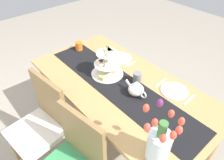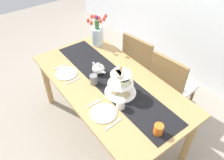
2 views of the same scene
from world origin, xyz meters
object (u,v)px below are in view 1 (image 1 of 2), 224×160
(mug_orange, at_px, (79,46))
(dinner_plate_left, at_px, (174,91))
(mug_white_text, at_px, (106,59))
(fork_right, at_px, (130,64))
(teapot, at_px, (136,89))
(knife_left, at_px, (161,83))
(mug_grey, at_px, (137,77))
(tulip_vase, at_px, (159,143))
(dinner_plate_right, at_px, (120,58))
(chair_right, at_px, (42,122))
(dining_table, at_px, (121,92))
(knife_right, at_px, (111,53))
(fork_left, at_px, (189,100))
(tiered_cake_stand, at_px, (106,65))

(mug_orange, bearing_deg, dinner_plate_left, -168.18)
(mug_white_text, bearing_deg, fork_right, -138.31)
(teapot, distance_m, knife_left, 0.29)
(teapot, distance_m, mug_grey, 0.17)
(tulip_vase, bearing_deg, dinner_plate_left, -63.65)
(dinner_plate_right, bearing_deg, mug_orange, 28.54)
(dinner_plate_right, height_order, mug_orange, mug_orange)
(knife_left, height_order, mug_grey, mug_grey)
(teapot, height_order, fork_right, teapot)
(chair_right, relative_size, dinner_plate_left, 3.96)
(dining_table, distance_m, fork_right, 0.34)
(mug_white_text, bearing_deg, teapot, 167.40)
(knife_left, height_order, dinner_plate_right, dinner_plate_right)
(dinner_plate_left, bearing_deg, knife_left, 0.00)
(mug_white_text, bearing_deg, chair_right, 96.27)
(tulip_vase, bearing_deg, mug_white_text, -23.12)
(mug_grey, bearing_deg, knife_right, -15.84)
(teapot, xyz_separation_m, knife_left, (-0.04, -0.28, -0.06))
(tulip_vase, xyz_separation_m, mug_grey, (0.59, -0.44, -0.09))
(chair_right, bearing_deg, fork_left, -128.75)
(chair_right, relative_size, tulip_vase, 2.20)
(tiered_cake_stand, relative_size, fork_right, 2.03)
(chair_right, distance_m, knife_right, 1.00)
(teapot, height_order, mug_white_text, teapot)
(fork_right, xyz_separation_m, mug_grey, (-0.23, 0.15, 0.05))
(tulip_vase, relative_size, fork_left, 2.76)
(dining_table, bearing_deg, tulip_vase, 154.80)
(fork_left, bearing_deg, dinner_plate_right, 0.00)
(dining_table, xyz_separation_m, dinner_plate_right, (0.31, -0.28, 0.10))
(tiered_cake_stand, bearing_deg, fork_left, -158.19)
(tulip_vase, xyz_separation_m, fork_right, (0.82, -0.59, -0.14))
(mug_orange, bearing_deg, dining_table, 176.30)
(dining_table, distance_m, knife_right, 0.54)
(dining_table, xyz_separation_m, fork_left, (-0.51, -0.28, 0.10))
(knife_left, distance_m, mug_orange, 0.98)
(dinner_plate_left, xyz_separation_m, mug_grey, (0.30, 0.15, 0.05))
(fork_right, bearing_deg, dining_table, 120.24)
(chair_right, xyz_separation_m, fork_left, (-0.77, -0.96, 0.22))
(chair_right, xyz_separation_m, fork_right, (-0.09, -0.96, 0.22))
(fork_left, distance_m, fork_right, 0.67)
(teapot, xyz_separation_m, dinner_plate_left, (-0.19, -0.28, -0.05))
(fork_left, relative_size, knife_right, 0.88)
(tiered_cake_stand, height_order, fork_right, tiered_cake_stand)
(teapot, relative_size, knife_right, 1.40)
(tiered_cake_stand, distance_m, knife_left, 0.51)
(fork_right, bearing_deg, tiered_cake_stand, 83.85)
(tiered_cake_stand, relative_size, fork_left, 2.03)
(teapot, height_order, tulip_vase, tulip_vase)
(tulip_vase, bearing_deg, mug_orange, -14.43)
(dinner_plate_right, xyz_separation_m, mug_grey, (-0.38, 0.15, 0.05))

